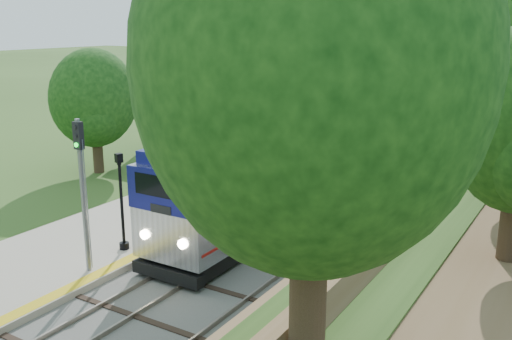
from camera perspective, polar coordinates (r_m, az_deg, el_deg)
The scene contains 10 objects.
trackbed at distance 68.86m, azimuth 22.18°, elevation 5.71°, with size 9.50×170.00×0.28m.
platform at distance 30.99m, azimuth -6.06°, elevation -2.95°, with size 6.40×68.00×0.38m, color #AE9F8C.
yellow_stripe at distance 29.35m, azimuth -1.64°, elevation -3.49°, with size 0.55×68.00×0.01m, color gold.
station_building at distance 46.35m, azimuth -4.31°, elevation 7.90°, with size 8.60×6.60×8.00m.
signal_gantry at distance 63.36m, azimuth 22.23°, elevation 9.35°, with size 8.40×0.38×6.20m.
trees_behind_platform at distance 37.27m, azimuth -9.19°, elevation 6.79°, with size 7.82×53.32×7.21m.
train at distance 67.69m, azimuth 20.51°, elevation 7.70°, with size 3.16×104.94×4.64m.
lamppost_far at distance 23.86m, azimuth -13.26°, elevation -3.64°, with size 0.40×0.40×4.06m.
signal_platform at distance 21.67m, azimuth -17.02°, elevation -0.93°, with size 0.34×0.27×5.80m.
signal_farside at distance 27.23m, azimuth 16.47°, elevation 1.80°, with size 0.33×0.26×5.93m.
Camera 1 is at (12.93, -7.32, 9.54)m, focal length 40.00 mm.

